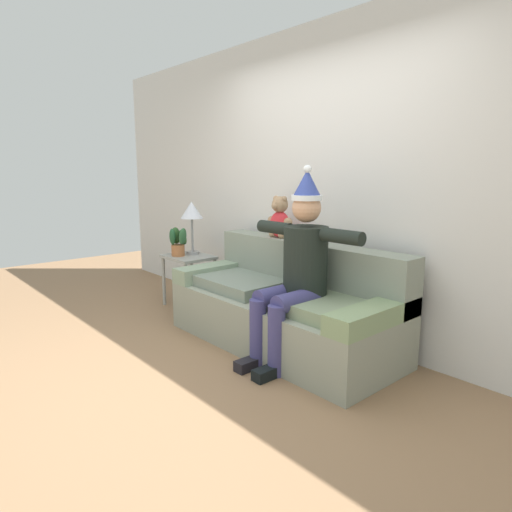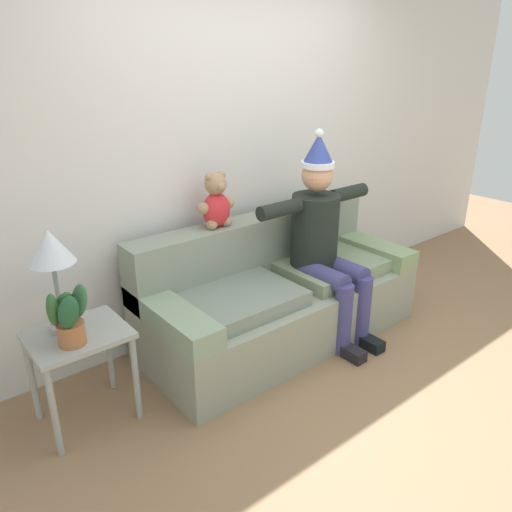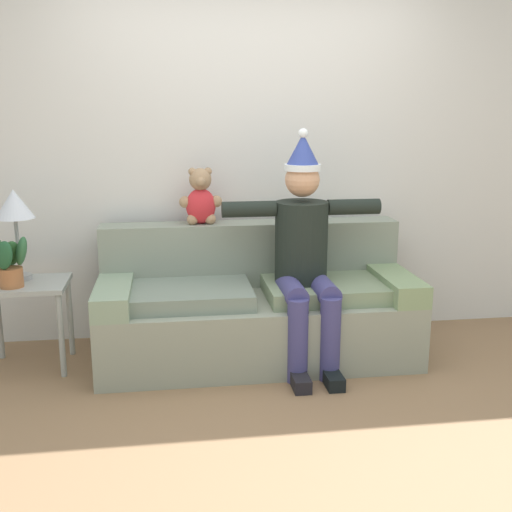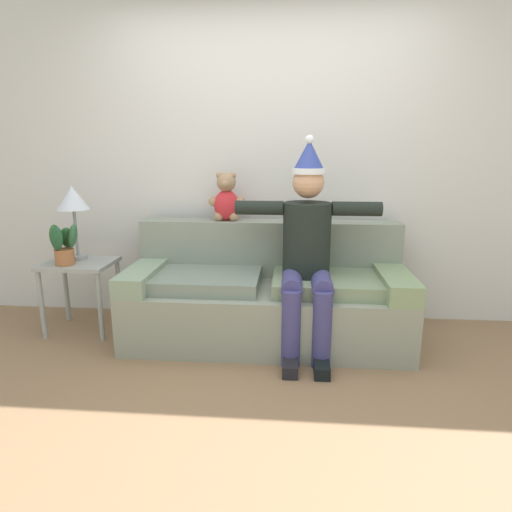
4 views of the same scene
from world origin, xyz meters
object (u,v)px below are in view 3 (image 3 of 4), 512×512
(person_seated, at_px, (304,249))
(teddy_bear, at_px, (201,199))
(couch, at_px, (256,307))
(side_table, at_px, (26,298))
(potted_plant, at_px, (10,262))
(table_lamp, at_px, (14,209))

(person_seated, relative_size, teddy_bear, 3.92)
(person_seated, bearing_deg, couch, 149.47)
(teddy_bear, bearing_deg, couch, -36.51)
(side_table, xyz_separation_m, potted_plant, (-0.06, -0.08, 0.25))
(table_lamp, distance_m, potted_plant, 0.34)
(couch, distance_m, table_lamp, 1.65)
(couch, bearing_deg, potted_plant, -176.03)
(side_table, xyz_separation_m, table_lamp, (-0.04, 0.08, 0.55))
(person_seated, height_order, side_table, person_seated)
(couch, height_order, table_lamp, table_lamp)
(potted_plant, bearing_deg, person_seated, -2.02)
(side_table, bearing_deg, teddy_bear, 13.62)
(table_lamp, height_order, potted_plant, table_lamp)
(person_seated, distance_m, side_table, 1.77)
(couch, relative_size, table_lamp, 3.56)
(table_lamp, relative_size, potted_plant, 1.81)
(person_seated, height_order, teddy_bear, person_seated)
(couch, relative_size, potted_plant, 6.44)
(person_seated, xyz_separation_m, teddy_bear, (-0.62, 0.42, 0.27))
(teddy_bear, relative_size, side_table, 0.68)
(person_seated, bearing_deg, side_table, 175.13)
(couch, xyz_separation_m, table_lamp, (-1.50, 0.06, 0.68))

